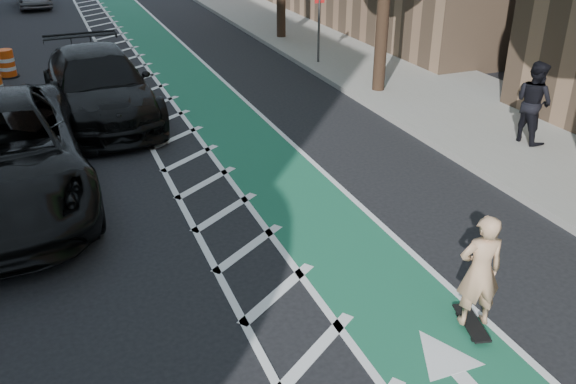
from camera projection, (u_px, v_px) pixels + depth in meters
ground at (180, 316)px, 8.72m from camera, size 120.00×120.00×0.00m
bike_lane at (205, 97)px, 18.04m from camera, size 2.00×90.00×0.01m
buffer_strip at (154, 103)px, 17.54m from camera, size 1.40×90.00×0.01m
sidewalk_right at (395, 73)px, 20.17m from camera, size 5.00×90.00×0.15m
curb_right at (328, 80)px, 19.35m from camera, size 0.12×90.00×0.16m
sign_post at (319, 27)px, 20.64m from camera, size 0.35×0.08×2.47m
skateboard at (471, 323)px, 8.44m from camera, size 0.44×0.87×0.11m
skateboarder at (480, 271)px, 8.07m from camera, size 0.69×0.54×1.67m
suv_far at (99, 86)px, 15.99m from camera, size 2.77×6.22×1.77m
pedestrian at (533, 102)px, 14.03m from camera, size 0.82×1.00×1.91m
barrel_a at (12, 165)px, 12.55m from camera, size 0.63×0.63×0.86m
barrel_c at (7, 64)px, 19.80m from camera, size 0.66×0.66×0.89m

